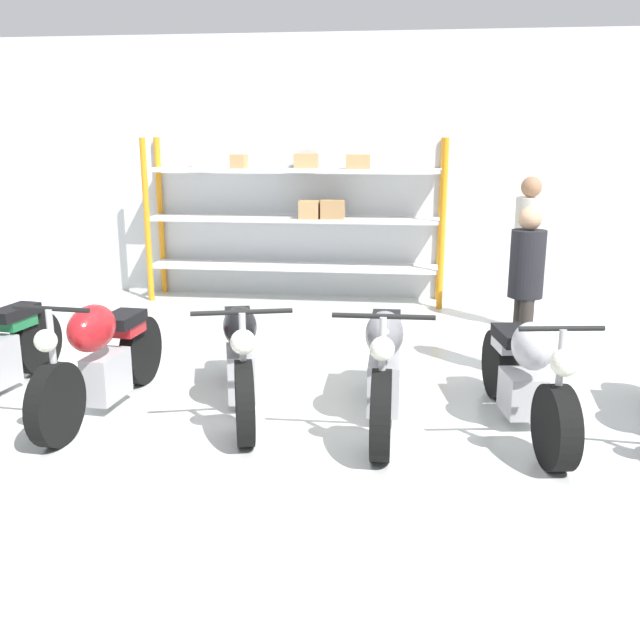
# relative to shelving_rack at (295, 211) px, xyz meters

# --- Properties ---
(ground_plane) EXTENTS (30.00, 30.00, 0.00)m
(ground_plane) POSITION_rel_shelving_rack_xyz_m (0.82, -4.19, -1.25)
(ground_plane) COLOR silver
(back_wall) EXTENTS (30.00, 0.08, 3.60)m
(back_wall) POSITION_rel_shelving_rack_xyz_m (0.82, 0.37, 0.55)
(back_wall) COLOR silver
(back_wall) RESTS_ON ground_plane
(shelving_rack) EXTENTS (4.10, 0.63, 2.23)m
(shelving_rack) POSITION_rel_shelving_rack_xyz_m (0.00, 0.00, 0.00)
(shelving_rack) COLOR orange
(shelving_rack) RESTS_ON ground_plane
(motorcycle_red) EXTENTS (0.61, 2.06, 1.06)m
(motorcycle_red) POSITION_rel_shelving_rack_xyz_m (-0.93, -4.36, -0.78)
(motorcycle_red) COLOR black
(motorcycle_red) RESTS_ON ground_plane
(motorcycle_black) EXTENTS (0.89, 2.11, 1.03)m
(motorcycle_black) POSITION_rel_shelving_rack_xyz_m (0.20, -4.16, -0.80)
(motorcycle_black) COLOR black
(motorcycle_black) RESTS_ON ground_plane
(motorcycle_grey) EXTENTS (0.71, 2.08, 1.06)m
(motorcycle_grey) POSITION_rel_shelving_rack_xyz_m (1.40, -4.29, -0.79)
(motorcycle_grey) COLOR black
(motorcycle_grey) RESTS_ON ground_plane
(motorcycle_silver) EXTENTS (0.63, 2.02, 1.01)m
(motorcycle_silver) POSITION_rel_shelving_rack_xyz_m (2.51, -4.31, -0.82)
(motorcycle_silver) COLOR black
(motorcycle_silver) RESTS_ON ground_plane
(person_browsing) EXTENTS (0.39, 0.39, 1.80)m
(person_browsing) POSITION_rel_shelving_rack_xyz_m (2.95, -1.23, -0.18)
(person_browsing) COLOR #595960
(person_browsing) RESTS_ON ground_plane
(person_near_rack) EXTENTS (0.36, 0.36, 1.63)m
(person_near_rack) POSITION_rel_shelving_rack_xyz_m (2.66, -3.04, -0.29)
(person_near_rack) COLOR #38332D
(person_near_rack) RESTS_ON ground_plane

